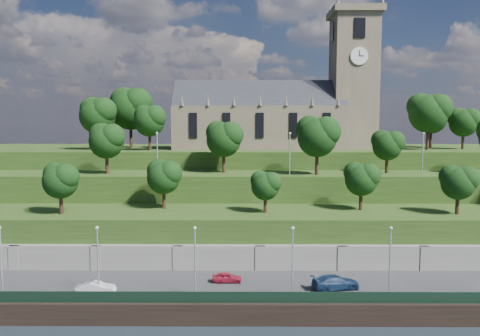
{
  "coord_description": "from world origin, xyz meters",
  "views": [
    {
      "loc": [
        -7.14,
        -44.34,
        19.82
      ],
      "look_at": [
        -7.53,
        30.0,
        12.73
      ],
      "focal_mm": 35.0,
      "sensor_mm": 36.0,
      "label": 1
    }
  ],
  "objects_px": {
    "church": "(284,109)",
    "car_middle": "(96,288)",
    "car_left": "(227,277)",
    "car_right": "(336,282)"
  },
  "relations": [
    {
      "from": "church",
      "to": "car_left",
      "type": "xyz_separation_m",
      "value": [
        -9.67,
        -39.13,
        -19.96
      ]
    },
    {
      "from": "car_right",
      "to": "church",
      "type": "bearing_deg",
      "value": -9.28
    },
    {
      "from": "church",
      "to": "car_right",
      "type": "height_order",
      "value": "church"
    },
    {
      "from": "car_right",
      "to": "car_middle",
      "type": "bearing_deg",
      "value": 81.62
    },
    {
      "from": "church",
      "to": "car_middle",
      "type": "relative_size",
      "value": 9.48
    },
    {
      "from": "car_left",
      "to": "car_right",
      "type": "relative_size",
      "value": 0.64
    },
    {
      "from": "car_left",
      "to": "car_right",
      "type": "height_order",
      "value": "car_right"
    },
    {
      "from": "car_middle",
      "to": "church",
      "type": "bearing_deg",
      "value": -32.25
    },
    {
      "from": "car_left",
      "to": "car_middle",
      "type": "xyz_separation_m",
      "value": [
        -13.6,
        -3.85,
        0.11
      ]
    },
    {
      "from": "car_middle",
      "to": "car_left",
      "type": "bearing_deg",
      "value": -78.01
    }
  ]
}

